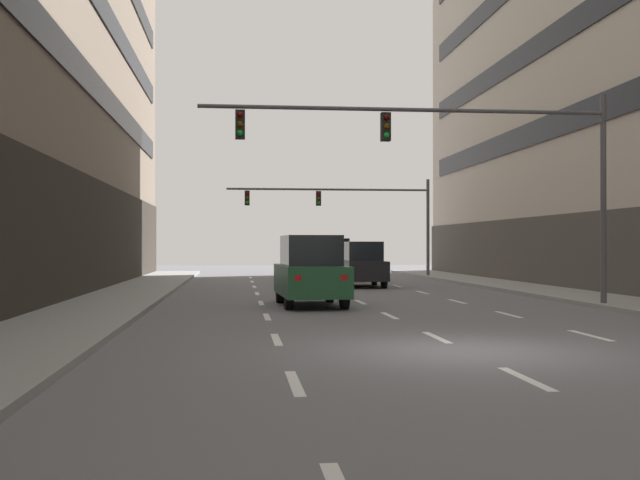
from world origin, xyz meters
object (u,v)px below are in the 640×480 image
taxi_driving_1 (345,261)px  car_driving_2 (310,271)px  car_driving_0 (362,264)px  traffic_signal_0 (460,150)px  traffic_signal_1 (353,206)px

taxi_driving_1 → car_driving_2: size_ratio=0.95×
car_driving_2 → car_driving_0: bearing=72.7°
traffic_signal_0 → taxi_driving_1: bearing=92.4°
taxi_driving_1 → traffic_signal_1: bearing=74.2°
car_driving_0 → traffic_signal_1: 9.92m
taxi_driving_1 → car_driving_2: (-3.52, -17.42, 0.06)m
traffic_signal_1 → car_driving_0: bearing=-95.7°
car_driving_0 → taxi_driving_1: 6.46m
car_driving_2 → traffic_signal_1: size_ratio=0.39×
car_driving_2 → traffic_signal_1: 21.00m
car_driving_0 → traffic_signal_1: traffic_signal_1 is taller
car_driving_0 → taxi_driving_1: bearing=89.0°
car_driving_0 → car_driving_2: bearing=-107.3°
traffic_signal_0 → traffic_signal_1: 22.00m
car_driving_0 → traffic_signal_0: 13.20m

